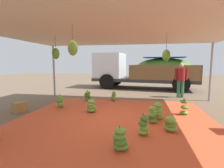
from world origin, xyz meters
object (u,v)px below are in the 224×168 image
banana_bunch_4 (158,111)px  banana_bunch_10 (143,126)px  cargo_truck_main (142,70)px  banana_bunch_3 (60,102)px  banana_bunch_8 (152,115)px  banana_bunch_7 (91,106)px  crate_1 (19,107)px  banana_bunch_6 (184,108)px  worker_0 (181,78)px  banana_bunch_0 (120,139)px  banana_bunch_5 (171,124)px  banana_bunch_2 (113,97)px  banana_bunch_1 (88,96)px

banana_bunch_4 → banana_bunch_10: bearing=-109.2°
cargo_truck_main → banana_bunch_3: bearing=-117.1°
banana_bunch_8 → banana_bunch_10: banana_bunch_8 is taller
banana_bunch_7 → banana_bunch_8: (2.02, -0.73, 0.01)m
banana_bunch_3 → crate_1: (-1.16, -0.78, -0.06)m
banana_bunch_6 → worker_0: worker_0 is taller
banana_bunch_3 → cargo_truck_main: cargo_truck_main is taller
banana_bunch_4 → worker_0: 4.07m
banana_bunch_0 → banana_bunch_4: (0.87, 2.00, 0.04)m
banana_bunch_5 → banana_bunch_7: bearing=152.9°
banana_bunch_0 → banana_bunch_5: size_ratio=1.13×
banana_bunch_8 → banana_bunch_4: bearing=62.7°
banana_bunch_4 → banana_bunch_7: banana_bunch_4 is taller
banana_bunch_5 → banana_bunch_10: banana_bunch_10 is taller
banana_bunch_6 → cargo_truck_main: size_ratio=0.08×
banana_bunch_6 → crate_1: (-5.59, -0.69, -0.07)m
cargo_truck_main → crate_1: bearing=-122.1°
banana_bunch_0 → banana_bunch_2: bearing=101.7°
banana_bunch_1 → cargo_truck_main: bearing=62.1°
banana_bunch_2 → banana_bunch_6: bearing=-31.9°
banana_bunch_1 → cargo_truck_main: cargo_truck_main is taller
banana_bunch_10 → banana_bunch_6: bearing=55.2°
banana_bunch_1 → banana_bunch_7: bearing=-67.8°
banana_bunch_1 → crate_1: 2.80m
worker_0 → banana_bunch_1: bearing=-159.2°
banana_bunch_2 → banana_bunch_8: 3.11m
banana_bunch_2 → banana_bunch_8: size_ratio=0.87×
banana_bunch_4 → banana_bunch_8: bearing=-117.3°
banana_bunch_6 → banana_bunch_8: banana_bunch_6 is taller
banana_bunch_7 → worker_0: bearing=43.3°
banana_bunch_2 → banana_bunch_10: 3.80m
banana_bunch_1 → banana_bunch_6: (3.80, -1.46, 0.02)m
banana_bunch_1 → banana_bunch_10: bearing=-53.4°
banana_bunch_4 → banana_bunch_6: 1.11m
crate_1 → banana_bunch_8: bearing=-4.1°
banana_bunch_0 → banana_bunch_2: size_ratio=1.06×
banana_bunch_5 → banana_bunch_8: banana_bunch_8 is taller
banana_bunch_3 → banana_bunch_8: banana_bunch_8 is taller
banana_bunch_10 → banana_bunch_8: bearing=74.4°
banana_bunch_5 → banana_bunch_6: banana_bunch_6 is taller
banana_bunch_3 → cargo_truck_main: size_ratio=0.07×
banana_bunch_5 → banana_bunch_8: size_ratio=0.81×
cargo_truck_main → banana_bunch_4: bearing=-85.3°
banana_bunch_5 → banana_bunch_3: bearing=156.7°
banana_bunch_1 → banana_bunch_4: banana_bunch_4 is taller
banana_bunch_3 → crate_1: banana_bunch_3 is taller
cargo_truck_main → banana_bunch_10: bearing=-89.2°
banana_bunch_0 → banana_bunch_10: 0.89m
banana_bunch_4 → cargo_truck_main: (-0.54, 6.61, 1.02)m
banana_bunch_6 → worker_0: size_ratio=0.33×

